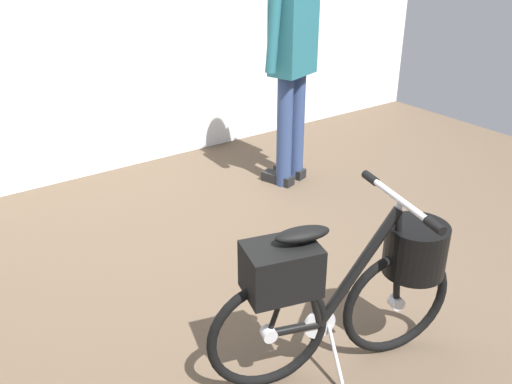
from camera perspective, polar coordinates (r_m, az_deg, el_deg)
ground_plane at (r=2.92m, az=2.43°, el=-10.51°), size 6.33×6.33×0.00m
folding_bike_foreground at (r=2.31m, az=9.38°, el=-9.20°), size 1.08×0.52×0.78m
visitor_near_wall at (r=3.87m, az=3.76°, el=14.08°), size 0.51×0.35×1.66m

